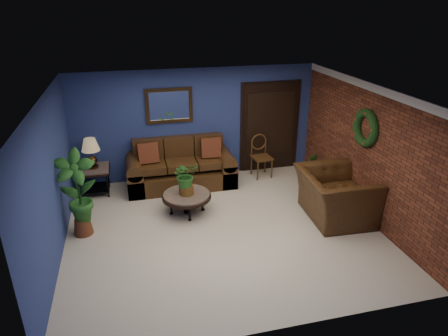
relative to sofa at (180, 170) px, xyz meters
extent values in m
plane|color=beige|center=(0.46, -2.09, -0.35)|extent=(5.50, 5.50, 0.00)
cube|color=navy|center=(0.46, 0.41, 0.90)|extent=(5.50, 0.04, 2.50)
cube|color=navy|center=(-2.29, -2.09, 0.90)|extent=(0.04, 5.00, 2.50)
cube|color=brown|center=(3.21, -2.09, 0.90)|extent=(0.04, 5.00, 2.50)
cube|color=white|center=(0.46, -2.09, 2.15)|extent=(5.50, 5.00, 0.02)
cube|color=white|center=(3.18, -2.09, 2.08)|extent=(0.03, 5.00, 0.14)
cube|color=#3F2A14|center=(-0.14, 0.37, 1.37)|extent=(1.02, 0.06, 0.77)
cube|color=black|center=(2.21, 0.38, 0.70)|extent=(1.44, 0.06, 2.18)
torus|color=black|center=(3.15, -2.04, 1.35)|extent=(0.16, 0.72, 0.72)
cube|color=#442A13|center=(0.00, -0.09, -0.15)|extent=(2.35, 1.01, 0.38)
cube|color=#442A13|center=(0.00, 0.28, 0.20)|extent=(2.01, 0.28, 0.96)
cube|color=#442A13|center=(-0.67, -0.15, 0.20)|extent=(0.65, 0.69, 0.15)
cube|color=#442A13|center=(0.00, -0.15, 0.20)|extent=(0.65, 0.69, 0.15)
cube|color=#442A13|center=(0.67, -0.15, 0.20)|extent=(0.65, 0.69, 0.15)
cube|color=#442A13|center=(-1.00, -0.09, -0.08)|extent=(0.34, 1.01, 0.53)
cube|color=#442A13|center=(1.00, -0.09, -0.08)|extent=(0.34, 1.01, 0.53)
cube|color=brown|center=(-0.68, -0.11, 0.50)|extent=(0.43, 0.13, 0.43)
cube|color=brown|center=(0.68, -0.11, 0.50)|extent=(0.43, 0.13, 0.43)
cylinder|color=#4E4944|center=(-0.07, -1.34, 0.04)|extent=(0.90, 0.90, 0.05)
cylinder|color=black|center=(-0.07, -1.34, 0.00)|extent=(0.95, 0.95, 0.05)
cylinder|color=black|center=(-0.07, -1.34, -0.17)|extent=(0.14, 0.14, 0.36)
cube|color=#4E4944|center=(-1.84, -0.04, 0.23)|extent=(0.62, 0.62, 0.05)
cube|color=black|center=(-1.84, -0.04, 0.19)|extent=(0.66, 0.66, 0.04)
cube|color=black|center=(-1.84, -0.04, -0.23)|extent=(0.56, 0.56, 0.03)
cylinder|color=black|center=(-2.10, -0.30, -0.06)|extent=(0.03, 0.03, 0.58)
cylinder|color=black|center=(-1.58, -0.30, -0.06)|extent=(0.03, 0.03, 0.58)
cylinder|color=black|center=(-2.10, 0.22, -0.06)|extent=(0.03, 0.03, 0.58)
cylinder|color=black|center=(-1.58, 0.22, -0.06)|extent=(0.03, 0.03, 0.58)
cylinder|color=#3F2A14|center=(-1.84, -0.04, 0.28)|extent=(0.22, 0.22, 0.05)
sphere|color=#3F2A14|center=(-1.84, -0.04, 0.39)|extent=(0.20, 0.20, 0.20)
cylinder|color=#3F2A14|center=(-1.84, -0.04, 0.56)|extent=(0.02, 0.02, 0.26)
cone|color=#A1885E|center=(-1.84, -0.04, 0.74)|extent=(0.37, 0.37, 0.26)
cube|color=#533617|center=(1.90, -0.04, 0.12)|extent=(0.47, 0.47, 0.04)
torus|color=#533617|center=(1.88, 0.15, 0.44)|extent=(0.40, 0.08, 0.40)
cylinder|color=#533617|center=(1.74, -0.24, -0.12)|extent=(0.03, 0.03, 0.44)
cylinder|color=#533617|center=(2.10, -0.20, -0.12)|extent=(0.03, 0.03, 0.44)
cylinder|color=#533617|center=(1.70, 0.12, -0.12)|extent=(0.03, 0.03, 0.44)
cylinder|color=#533617|center=(2.05, 0.16, -0.12)|extent=(0.03, 0.03, 0.44)
imported|color=#442A13|center=(2.61, -2.17, 0.11)|extent=(1.30, 1.46, 0.91)
cylinder|color=brown|center=(-0.07, -1.34, 0.15)|extent=(0.28, 0.28, 0.18)
imported|color=#1A5219|center=(-0.07, -1.34, 0.46)|extent=(0.56, 0.51, 0.54)
cylinder|color=brown|center=(2.81, -0.67, -0.25)|extent=(0.26, 0.26, 0.20)
imported|color=#1A5219|center=(2.81, -0.67, 0.10)|extent=(0.38, 0.33, 0.59)
cylinder|color=brown|center=(-1.99, -1.64, -0.20)|extent=(0.34, 0.34, 0.30)
imported|color=#1A5219|center=(-1.99, -1.64, 0.56)|extent=(0.72, 0.51, 1.32)
camera|label=1|loc=(-1.02, -8.17, 3.55)|focal=32.00mm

